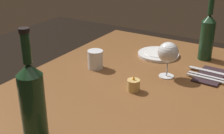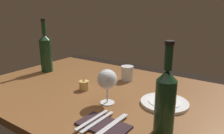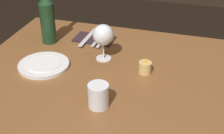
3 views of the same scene
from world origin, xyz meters
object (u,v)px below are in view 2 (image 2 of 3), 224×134
at_px(wine_glass_left, 107,80).
at_px(fork_outer, 93,120).
at_px(water_tumbler, 127,74).
at_px(folded_napkin, 103,125).
at_px(wine_bottle_second, 165,100).
at_px(dinner_plate, 164,103).
at_px(table_knife, 110,126).
at_px(fork_inner, 98,122).
at_px(wine_bottle, 46,52).
at_px(votive_candle, 84,86).

bearing_deg(wine_glass_left, fork_outer, -73.16).
relative_size(water_tumbler, folded_napkin, 0.44).
height_order(wine_bottle_second, fork_outer, wine_bottle_second).
bearing_deg(wine_glass_left, dinner_plate, 31.31).
relative_size(wine_glass_left, table_knife, 0.75).
xyz_separation_m(fork_inner, table_knife, (0.06, 0.00, 0.00)).
distance_m(fork_inner, table_knife, 0.06).
bearing_deg(wine_glass_left, wine_bottle, 164.59).
bearing_deg(fork_outer, fork_inner, 0.00).
bearing_deg(water_tumbler, votive_candle, -113.07).
distance_m(wine_bottle_second, table_knife, 0.22).
bearing_deg(dinner_plate, wine_bottle_second, -70.32).
distance_m(wine_bottle, folded_napkin, 0.81).
relative_size(wine_bottle_second, dinner_plate, 1.52).
height_order(votive_candle, fork_inner, votive_candle).
distance_m(wine_glass_left, folded_napkin, 0.22).
xyz_separation_m(water_tumbler, fork_outer, (0.13, -0.49, -0.03)).
relative_size(dinner_plate, folded_napkin, 1.09).
height_order(folded_napkin, fork_inner, fork_inner).
bearing_deg(table_knife, wine_glass_left, 128.17).
bearing_deg(wine_bottle_second, dinner_plate, 109.68).
height_order(water_tumbler, fork_inner, water_tumbler).
xyz_separation_m(water_tumbler, dinner_plate, (0.30, -0.19, -0.03)).
bearing_deg(wine_bottle_second, table_knife, -153.71).
xyz_separation_m(wine_bottle_second, fork_outer, (-0.25, -0.08, -0.11)).
height_order(wine_glass_left, fork_inner, wine_glass_left).
bearing_deg(fork_outer, wine_bottle_second, 18.41).
relative_size(wine_glass_left, fork_inner, 0.88).
relative_size(wine_bottle, fork_outer, 1.93).
bearing_deg(table_knife, fork_inner, 180.00).
relative_size(wine_glass_left, wine_bottle_second, 0.49).
relative_size(fork_inner, table_knife, 0.86).
distance_m(fork_inner, fork_outer, 0.02).
bearing_deg(folded_napkin, wine_bottle_second, 22.69).
bearing_deg(wine_bottle, wine_glass_left, -15.41).
bearing_deg(table_knife, water_tumbler, 113.80).
relative_size(dinner_plate, table_knife, 1.00).
relative_size(wine_bottle_second, fork_inner, 1.77).
distance_m(wine_bottle, fork_outer, 0.76).
height_order(water_tumbler, votive_candle, water_tumbler).
relative_size(wine_glass_left, folded_napkin, 0.82).
xyz_separation_m(dinner_plate, fork_inner, (-0.14, -0.30, 0.00)).
xyz_separation_m(water_tumbler, votive_candle, (-0.11, -0.26, -0.02)).
distance_m(wine_bottle, table_knife, 0.83).
distance_m(wine_bottle_second, water_tumbler, 0.56).
height_order(wine_bottle, dinner_plate, wine_bottle).
distance_m(wine_bottle, fork_inner, 0.78).
relative_size(wine_glass_left, fork_outer, 0.88).
relative_size(wine_glass_left, votive_candle, 2.36).
height_order(fork_outer, table_knife, same).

